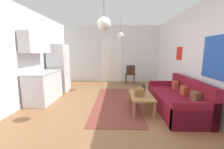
{
  "coord_description": "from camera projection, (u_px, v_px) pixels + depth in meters",
  "views": [
    {
      "loc": [
        0.25,
        -3.32,
        1.5
      ],
      "look_at": [
        0.09,
        1.37,
        0.73
      ],
      "focal_mm": 22.84,
      "sensor_mm": 36.0,
      "label": 1
    }
  ],
  "objects": [
    {
      "name": "coffee_table",
      "position": [
        141.0,
        96.0,
        3.63
      ],
      "size": [
        0.54,
        1.01,
        0.41
      ],
      "color": "#A87542",
      "rests_on": "ground_plane"
    },
    {
      "name": "ground_plane",
      "position": [
        106.0,
        114.0,
        3.53
      ],
      "size": [
        5.15,
        7.93,
        0.1
      ],
      "primitive_type": "cube",
      "color": "#8E603D"
    },
    {
      "name": "kitchen_counter",
      "position": [
        42.0,
        77.0,
        4.24
      ],
      "size": [
        0.64,
        1.25,
        2.02
      ],
      "color": "silver",
      "rests_on": "ground_plane"
    },
    {
      "name": "pendant_lamp_far",
      "position": [
        121.0,
        36.0,
        5.26
      ],
      "size": [
        0.24,
        0.24,
        0.76
      ],
      "color": "black"
    },
    {
      "name": "area_rug",
      "position": [
        116.0,
        102.0,
        4.21
      ],
      "size": [
        1.26,
        2.96,
        0.01
      ],
      "primitive_type": "cube",
      "color": "brown",
      "rests_on": "ground_plane"
    },
    {
      "name": "handbag",
      "position": [
        139.0,
        92.0,
        3.52
      ],
      "size": [
        0.22,
        0.27,
        0.29
      ],
      "color": "brown",
      "rests_on": "coffee_table"
    },
    {
      "name": "couch",
      "position": [
        178.0,
        100.0,
        3.6
      ],
      "size": [
        0.88,
        1.99,
        0.82
      ],
      "color": "maroon",
      "rests_on": "ground_plane"
    },
    {
      "name": "wall_right",
      "position": [
        208.0,
        58.0,
        3.23
      ],
      "size": [
        0.12,
        7.53,
        2.7
      ],
      "color": "silver",
      "rests_on": "ground_plane"
    },
    {
      "name": "bamboo_vase",
      "position": [
        144.0,
        88.0,
        3.87
      ],
      "size": [
        0.08,
        0.08,
        0.42
      ],
      "color": "#2D2D33",
      "rests_on": "coffee_table"
    },
    {
      "name": "accent_chair",
      "position": [
        130.0,
        73.0,
        6.44
      ],
      "size": [
        0.45,
        0.43,
        0.88
      ],
      "rotation": [
        0.0,
        0.0,
        3.21
      ],
      "color": "#382619",
      "rests_on": "ground_plane"
    },
    {
      "name": "refrigerator",
      "position": [
        59.0,
        68.0,
        5.27
      ],
      "size": [
        0.65,
        0.61,
        1.74
      ],
      "color": "white",
      "rests_on": "ground_plane"
    },
    {
      "name": "wall_back",
      "position": [
        112.0,
        54.0,
        6.97
      ],
      "size": [
        4.75,
        0.13,
        2.7
      ],
      "color": "silver",
      "rests_on": "ground_plane"
    },
    {
      "name": "wall_left",
      "position": [
        9.0,
        58.0,
        3.38
      ],
      "size": [
        0.12,
        7.53,
        2.7
      ],
      "color": "silver",
      "rests_on": "ground_plane"
    },
    {
      "name": "pendant_lamp_near",
      "position": [
        104.0,
        24.0,
        2.86
      ],
      "size": [
        0.27,
        0.27,
        0.79
      ],
      "color": "black"
    }
  ]
}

